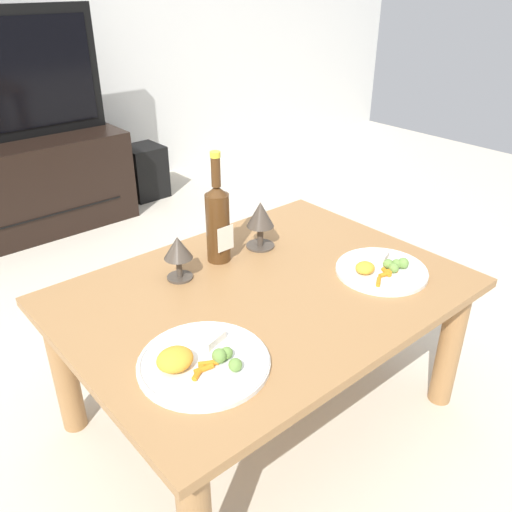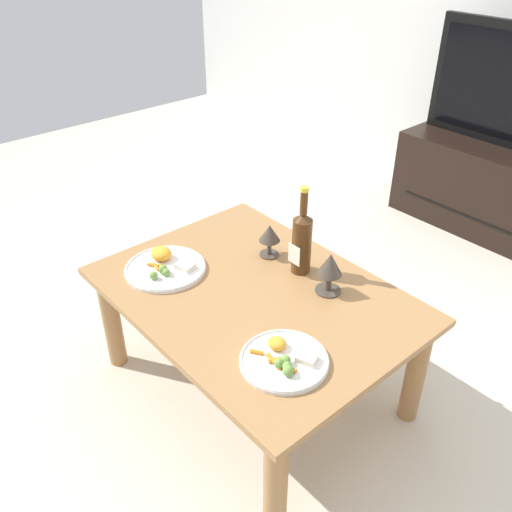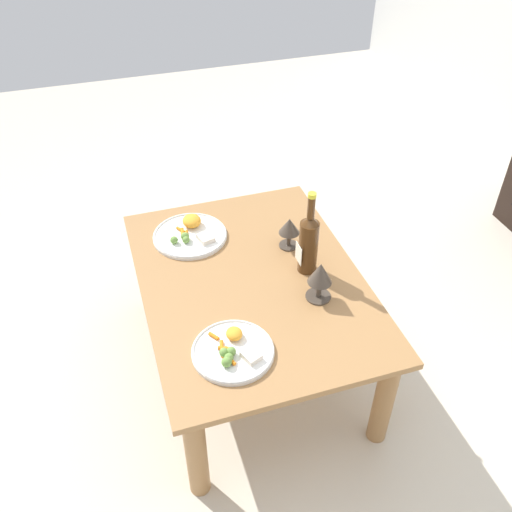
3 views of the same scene
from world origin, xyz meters
The scene contains 8 objects.
ground_plane centered at (0.00, 0.00, 0.00)m, with size 6.40×6.40×0.00m, color beige.
dining_table centered at (0.00, 0.00, 0.38)m, with size 1.07×0.79×0.45m.
tv_stand centered at (-0.06, 1.85, 0.24)m, with size 1.06×0.50×0.48m.
wine_bottle centered at (0.01, 0.21, 0.58)m, with size 0.07×0.07×0.34m.
goblet_left centered at (-0.14, 0.20, 0.54)m, with size 0.08×0.08×0.13m.
goblet_right centered at (0.16, 0.20, 0.55)m, with size 0.09×0.09×0.15m.
dinner_plate_left centered at (-0.32, -0.16, 0.47)m, with size 0.29×0.29×0.06m.
dinner_plate_right centered at (0.31, -0.16, 0.47)m, with size 0.26×0.26×0.04m.
Camera 2 is at (1.14, -0.98, 1.58)m, focal length 38.43 mm.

